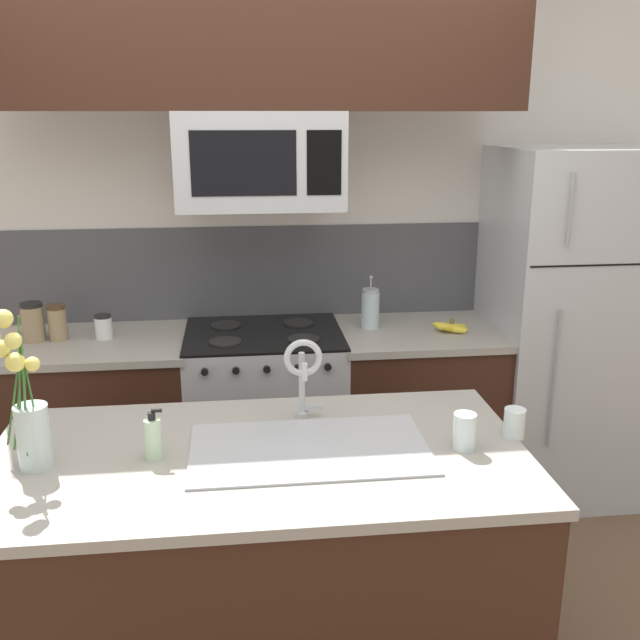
# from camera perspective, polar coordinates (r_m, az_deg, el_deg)

# --- Properties ---
(ground_plane) EXTENTS (10.00, 10.00, 0.00)m
(ground_plane) POSITION_cam_1_polar(r_m,az_deg,el_deg) (3.10, -3.41, -22.70)
(ground_plane) COLOR brown
(rear_partition) EXTENTS (5.20, 0.10, 2.60)m
(rear_partition) POSITION_cam_1_polar(r_m,az_deg,el_deg) (3.77, -0.31, 6.37)
(rear_partition) COLOR silver
(rear_partition) RESTS_ON ground
(splash_band) EXTENTS (3.13, 0.01, 0.48)m
(splash_band) POSITION_cam_1_polar(r_m,az_deg,el_deg) (3.72, -4.82, 3.83)
(splash_band) COLOR #4C4C51
(splash_band) RESTS_ON rear_partition
(back_counter_left) EXTENTS (0.83, 0.65, 0.91)m
(back_counter_left) POSITION_cam_1_polar(r_m,az_deg,el_deg) (3.69, -16.69, -8.30)
(back_counter_left) COLOR #381E14
(back_counter_left) RESTS_ON ground
(back_counter_right) EXTENTS (0.81, 0.65, 0.91)m
(back_counter_right) POSITION_cam_1_polar(r_m,az_deg,el_deg) (3.73, 7.60, -7.43)
(back_counter_right) COLOR #381E14
(back_counter_right) RESTS_ON ground
(stove_range) EXTENTS (0.76, 0.64, 0.93)m
(stove_range) POSITION_cam_1_polar(r_m,az_deg,el_deg) (3.63, -4.38, -7.96)
(stove_range) COLOR #B7BABF
(stove_range) RESTS_ON ground
(microwave) EXTENTS (0.74, 0.40, 0.43)m
(microwave) POSITION_cam_1_polar(r_m,az_deg,el_deg) (3.30, -4.85, 12.61)
(microwave) COLOR #B7BABF
(upper_cabinet_band) EXTENTS (2.34, 0.34, 0.60)m
(upper_cabinet_band) POSITION_cam_1_polar(r_m,az_deg,el_deg) (3.27, -5.24, 21.57)
(upper_cabinet_band) COLOR #381E14
(refrigerator) EXTENTS (0.86, 0.74, 1.79)m
(refrigerator) POSITION_cam_1_polar(r_m,az_deg,el_deg) (3.88, 19.60, -0.43)
(refrigerator) COLOR #B7BABF
(refrigerator) RESTS_ON ground
(storage_jar_tall) EXTENTS (0.10, 0.10, 0.18)m
(storage_jar_tall) POSITION_cam_1_polar(r_m,az_deg,el_deg) (3.60, -21.99, -0.15)
(storage_jar_tall) COLOR #997F5B
(storage_jar_tall) RESTS_ON back_counter_left
(storage_jar_medium) EXTENTS (0.09, 0.09, 0.17)m
(storage_jar_medium) POSITION_cam_1_polar(r_m,az_deg,el_deg) (3.58, -20.27, -0.21)
(storage_jar_medium) COLOR #997F5B
(storage_jar_medium) RESTS_ON back_counter_left
(storage_jar_short) EXTENTS (0.08, 0.08, 0.11)m
(storage_jar_short) POSITION_cam_1_polar(r_m,az_deg,el_deg) (3.54, -16.93, -0.52)
(storage_jar_short) COLOR silver
(storage_jar_short) RESTS_ON back_counter_left
(banana_bunch) EXTENTS (0.19, 0.13, 0.08)m
(banana_bunch) POSITION_cam_1_polar(r_m,az_deg,el_deg) (3.55, 10.48, -0.61)
(banana_bunch) COLOR yellow
(banana_bunch) RESTS_ON back_counter_right
(french_press) EXTENTS (0.09, 0.09, 0.27)m
(french_press) POSITION_cam_1_polar(r_m,az_deg,el_deg) (3.55, 4.05, 0.93)
(french_press) COLOR silver
(french_press) RESTS_ON back_counter_right
(island_counter) EXTENTS (1.71, 0.88, 0.91)m
(island_counter) POSITION_cam_1_polar(r_m,az_deg,el_deg) (2.54, -4.63, -19.71)
(island_counter) COLOR #381E14
(island_counter) RESTS_ON ground
(kitchen_sink) EXTENTS (0.76, 0.44, 0.16)m
(kitchen_sink) POSITION_cam_1_polar(r_m,az_deg,el_deg) (2.34, -0.83, -11.85)
(kitchen_sink) COLOR #ADAFB5
(kitchen_sink) RESTS_ON island_counter
(sink_faucet) EXTENTS (0.14, 0.14, 0.31)m
(sink_faucet) POSITION_cam_1_polar(r_m,az_deg,el_deg) (2.43, -1.37, -3.89)
(sink_faucet) COLOR #B7BABF
(sink_faucet) RESTS_ON island_counter
(dish_soap_bottle) EXTENTS (0.06, 0.05, 0.16)m
(dish_soap_bottle) POSITION_cam_1_polar(r_m,az_deg,el_deg) (2.29, -13.21, -9.18)
(dish_soap_bottle) COLOR beige
(dish_soap_bottle) RESTS_ON island_counter
(drinking_glass) EXTENTS (0.07, 0.07, 0.12)m
(drinking_glass) POSITION_cam_1_polar(r_m,az_deg,el_deg) (2.34, 11.48, -8.73)
(drinking_glass) COLOR silver
(drinking_glass) RESTS_ON island_counter
(spare_glass) EXTENTS (0.07, 0.07, 0.10)m
(spare_glass) POSITION_cam_1_polar(r_m,az_deg,el_deg) (2.46, 15.29, -7.95)
(spare_glass) COLOR silver
(spare_glass) RESTS_ON island_counter
(flower_vase) EXTENTS (0.16, 0.12, 0.51)m
(flower_vase) POSITION_cam_1_polar(r_m,az_deg,el_deg) (2.31, -22.29, -7.37)
(flower_vase) COLOR silver
(flower_vase) RESTS_ON island_counter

